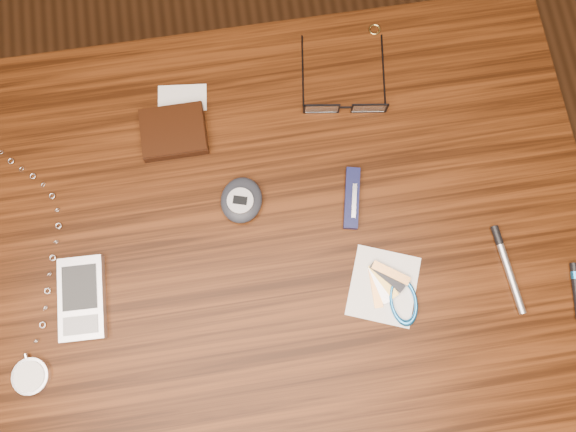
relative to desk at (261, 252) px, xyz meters
name	(u,v)px	position (x,y,z in m)	size (l,w,h in m)	color
ground	(272,290)	(0.00, 0.00, -0.65)	(3.80, 3.80, 0.00)	#472814
desk	(261,252)	(0.00, 0.00, 0.00)	(1.00, 0.70, 0.75)	#3D1B09
wallet_and_card	(174,131)	(-0.10, 0.18, 0.11)	(0.11, 0.12, 0.02)	black
eyeglasses	(345,104)	(0.16, 0.19, 0.11)	(0.15, 0.15, 0.03)	black
gold_ring	(375,30)	(0.23, 0.31, 0.10)	(0.02, 0.02, 0.00)	tan
pocket_watch	(32,366)	(-0.33, -0.13, 0.11)	(0.09, 0.36, 0.02)	silver
pda_phone	(82,298)	(-0.26, -0.05, 0.11)	(0.07, 0.12, 0.02)	silver
pedometer	(241,200)	(-0.01, 0.06, 0.11)	(0.08, 0.08, 0.03)	#21222B
notepad_keys	(393,293)	(0.18, -0.10, 0.11)	(0.12, 0.13, 0.01)	white
pocket_knife	(352,198)	(0.15, 0.04, 0.11)	(0.04, 0.09, 0.01)	#0E103C
silver_pen	(506,262)	(0.35, -0.09, 0.11)	(0.02, 0.13, 0.01)	#ADADB2
black_blue_pen	(576,289)	(0.44, -0.14, 0.11)	(0.02, 0.08, 0.01)	black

